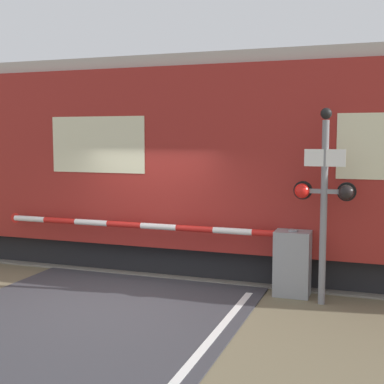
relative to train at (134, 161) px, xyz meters
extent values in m
plane|color=#6B6047|center=(1.14, -3.01, -2.17)|extent=(80.00, 80.00, 0.00)
cube|color=slate|center=(1.14, 0.00, -2.15)|extent=(36.00, 3.20, 0.03)
cube|color=#595451|center=(1.14, -0.72, -2.09)|extent=(36.00, 0.08, 0.10)
cube|color=#595451|center=(1.14, 0.72, -2.09)|extent=(36.00, 0.08, 0.10)
cube|color=black|center=(0.00, 0.00, -1.87)|extent=(18.41, 2.72, 0.60)
cube|color=maroon|center=(0.00, 0.00, 0.13)|extent=(20.01, 3.20, 3.40)
cube|color=#ADA89E|center=(0.00, 0.00, 1.95)|extent=(19.61, 2.94, 0.24)
cube|color=beige|center=(0.00, -1.61, 0.39)|extent=(2.00, 0.02, 1.09)
cube|color=gray|center=(3.84, -1.83, -1.61)|extent=(0.60, 0.44, 1.12)
cylinder|color=gray|center=(3.84, -1.83, -1.11)|extent=(0.16, 0.16, 0.18)
cylinder|color=red|center=(3.49, -1.83, -1.11)|extent=(0.71, 0.11, 0.11)
cylinder|color=white|center=(2.78, -1.83, -1.11)|extent=(0.71, 0.11, 0.11)
cylinder|color=red|center=(2.08, -1.83, -1.11)|extent=(0.71, 0.11, 0.11)
cylinder|color=white|center=(1.37, -1.83, -1.11)|extent=(0.71, 0.11, 0.11)
cylinder|color=red|center=(0.67, -1.83, -1.11)|extent=(0.71, 0.11, 0.11)
cylinder|color=white|center=(-0.04, -1.83, -1.11)|extent=(0.71, 0.11, 0.11)
cylinder|color=red|center=(-0.75, -1.83, -1.11)|extent=(0.71, 0.11, 0.11)
cylinder|color=white|center=(-1.45, -1.83, -1.11)|extent=(0.71, 0.11, 0.11)
cylinder|color=red|center=(-1.81, -1.83, -1.11)|extent=(0.20, 0.02, 0.20)
cylinder|color=gray|center=(4.37, -2.14, -0.68)|extent=(0.11, 0.11, 2.97)
cube|color=gray|center=(4.37, -2.14, -0.32)|extent=(0.81, 0.07, 0.07)
sphere|color=red|center=(4.03, -2.19, -0.32)|extent=(0.24, 0.24, 0.24)
sphere|color=black|center=(4.71, -2.19, -0.32)|extent=(0.24, 0.24, 0.24)
cylinder|color=black|center=(4.03, -2.08, -0.32)|extent=(0.30, 0.06, 0.30)
cylinder|color=black|center=(4.71, -2.08, -0.32)|extent=(0.30, 0.06, 0.30)
cube|color=white|center=(4.37, -2.18, 0.21)|extent=(0.64, 0.02, 0.27)
sphere|color=black|center=(4.37, -2.14, 0.91)|extent=(0.18, 0.18, 0.18)
camera|label=1|loc=(5.19, -10.82, 0.56)|focal=50.00mm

